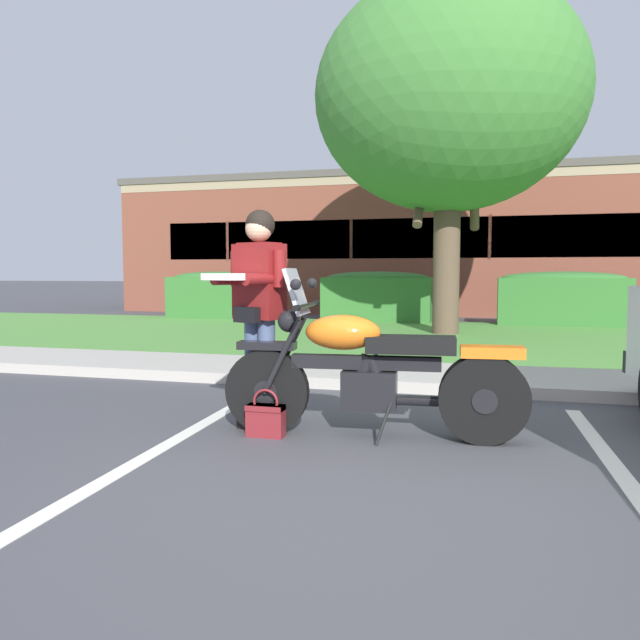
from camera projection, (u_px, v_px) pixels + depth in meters
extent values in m
plane|color=#424247|center=(375.00, 488.00, 3.48)|extent=(140.00, 140.00, 0.00)
cube|color=#ADA89E|center=(425.00, 387.00, 6.23)|extent=(60.00, 0.20, 0.12)
cube|color=#ADA89E|center=(432.00, 375.00, 7.05)|extent=(60.00, 1.50, 0.08)
cube|color=#518E3D|center=(452.00, 338.00, 11.07)|extent=(60.00, 6.84, 0.06)
cube|color=silver|center=(147.00, 456.00, 4.08)|extent=(0.26, 4.40, 0.01)
cylinder|color=black|center=(267.00, 391.00, 4.67)|extent=(0.65, 0.15, 0.64)
cylinder|color=black|center=(267.00, 391.00, 4.67)|extent=(0.19, 0.13, 0.18)
cylinder|color=black|center=(484.00, 399.00, 4.38)|extent=(0.65, 0.23, 0.64)
cylinder|color=black|center=(484.00, 399.00, 4.38)|extent=(0.20, 0.21, 0.18)
cube|color=black|center=(267.00, 345.00, 4.64)|extent=(0.45, 0.18, 0.06)
cube|color=orange|center=(492.00, 352.00, 4.35)|extent=(0.46, 0.24, 0.08)
cylinder|color=black|center=(282.00, 357.00, 4.55)|extent=(0.31, 0.07, 0.58)
cylinder|color=black|center=(287.00, 354.00, 4.70)|extent=(0.31, 0.07, 0.58)
sphere|color=black|center=(289.00, 321.00, 4.60)|extent=(0.17, 0.17, 0.17)
cylinder|color=black|center=(307.00, 305.00, 4.56)|extent=(0.09, 0.72, 0.03)
cylinder|color=black|center=(297.00, 308.00, 4.21)|extent=(0.05, 0.10, 0.04)
cylinder|color=black|center=(316.00, 303.00, 4.92)|extent=(0.05, 0.10, 0.04)
sphere|color=black|center=(296.00, 285.00, 4.26)|extent=(0.08, 0.08, 0.08)
sphere|color=black|center=(312.00, 283.00, 4.85)|extent=(0.08, 0.08, 0.08)
cube|color=#B2BCC6|center=(297.00, 292.00, 4.57)|extent=(0.17, 0.37, 0.35)
cube|color=black|center=(365.00, 362.00, 4.52)|extent=(1.10, 0.19, 0.10)
ellipsoid|color=orange|center=(343.00, 332.00, 4.53)|extent=(0.58, 0.37, 0.26)
cube|color=black|center=(411.00, 344.00, 4.45)|extent=(0.66, 0.33, 0.12)
cube|color=black|center=(369.00, 389.00, 4.53)|extent=(0.42, 0.27, 0.28)
cylinder|color=black|center=(365.00, 368.00, 4.52)|extent=(0.18, 0.13, 0.21)
cylinder|color=black|center=(374.00, 368.00, 4.51)|extent=(0.18, 0.13, 0.21)
cylinder|color=black|center=(420.00, 401.00, 4.60)|extent=(0.60, 0.13, 0.08)
cylinder|color=black|center=(447.00, 402.00, 4.57)|extent=(0.60, 0.13, 0.08)
cylinder|color=black|center=(384.00, 423.00, 4.36)|extent=(0.12, 0.13, 0.30)
cube|color=black|center=(265.00, 423.00, 4.79)|extent=(0.19, 0.26, 0.10)
cube|color=black|center=(252.00, 420.00, 4.87)|extent=(0.19, 0.26, 0.10)
cylinder|color=#47567A|center=(267.00, 374.00, 4.78)|extent=(0.14, 0.14, 0.86)
cylinder|color=#47567A|center=(253.00, 372.00, 4.86)|extent=(0.14, 0.14, 0.86)
cube|color=maroon|center=(259.00, 282.00, 4.76)|extent=(0.43, 0.34, 0.58)
cube|color=maroon|center=(259.00, 247.00, 4.74)|extent=(0.35, 0.29, 0.06)
sphere|color=tan|center=(259.00, 228.00, 4.73)|extent=(0.21, 0.21, 0.21)
sphere|color=black|center=(260.00, 225.00, 4.74)|extent=(0.23, 0.23, 0.23)
cube|color=black|center=(248.00, 315.00, 4.68)|extent=(0.24, 0.17, 0.12)
cylinder|color=maroon|center=(261.00, 279.00, 4.54)|extent=(0.21, 0.35, 0.09)
cylinder|color=maroon|center=(230.00, 279.00, 4.73)|extent=(0.21, 0.35, 0.09)
cylinder|color=maroon|center=(279.00, 269.00, 4.61)|extent=(0.10, 0.10, 0.28)
cylinder|color=maroon|center=(237.00, 269.00, 4.87)|extent=(0.10, 0.10, 0.28)
cube|color=white|center=(232.00, 277.00, 4.52)|extent=(0.41, 0.41, 0.05)
cube|color=maroon|center=(266.00, 421.00, 4.57)|extent=(0.28, 0.12, 0.24)
cube|color=maroon|center=(265.00, 408.00, 4.55)|extent=(0.28, 0.13, 0.04)
torus|color=maroon|center=(266.00, 402.00, 4.56)|extent=(0.20, 0.02, 0.20)
cylinder|color=brown|center=(446.00, 268.00, 11.62)|extent=(0.50, 0.50, 2.60)
ellipsoid|color=#3D7A33|center=(449.00, 97.00, 11.37)|extent=(4.98, 4.98, 4.24)
cylinder|color=brown|center=(475.00, 201.00, 11.39)|extent=(0.17, 1.11, 1.06)
cylinder|color=brown|center=(420.00, 197.00, 11.64)|extent=(0.17, 1.14, 1.26)
cube|color=#336B2D|center=(217.00, 298.00, 15.74)|extent=(2.49, 0.90, 1.10)
ellipsoid|color=#336B2D|center=(217.00, 277.00, 15.69)|extent=(2.36, 0.84, 0.28)
cube|color=#336B2D|center=(377.00, 300.00, 14.65)|extent=(2.58, 0.90, 1.10)
ellipsoid|color=#336B2D|center=(377.00, 277.00, 14.61)|extent=(2.45, 0.84, 0.28)
cube|color=#336B2D|center=(562.00, 303.00, 13.56)|extent=(2.75, 0.90, 1.10)
ellipsoid|color=#336B2D|center=(563.00, 278.00, 13.52)|extent=(2.62, 0.84, 0.28)
cube|color=brown|center=(489.00, 250.00, 20.30)|extent=(22.20, 8.28, 3.92)
cube|color=#998466|center=(491.00, 175.00, 16.21)|extent=(22.20, 0.10, 0.24)
cube|color=#4C4742|center=(491.00, 187.00, 20.14)|extent=(22.42, 8.37, 0.20)
cube|color=#1E282D|center=(490.00, 237.00, 16.33)|extent=(18.87, 0.06, 1.10)
cube|color=brown|center=(228.00, 241.00, 18.30)|extent=(0.08, 0.04, 1.20)
cube|color=brown|center=(351.00, 239.00, 17.31)|extent=(0.08, 0.04, 1.20)
cube|color=brown|center=(490.00, 237.00, 16.32)|extent=(0.08, 0.04, 1.20)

